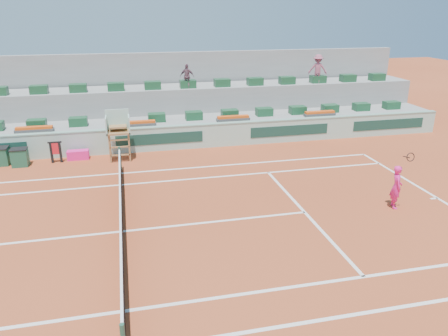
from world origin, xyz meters
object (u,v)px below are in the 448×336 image
Objects in this scene: umpire_chair at (118,128)px; drink_cooler_a at (20,157)px; player_bag at (78,155)px; tennis_player at (396,187)px.

umpire_chair reaches higher than drink_cooler_a.
player_bag is 2.56m from drink_cooler_a.
player_bag is 2.43m from umpire_chair.
drink_cooler_a is at bearing 151.15° from tennis_player.
player_bag is 1.20× the size of drink_cooler_a.
player_bag is at bearing 167.55° from umpire_chair.
umpire_chair is at bearing 141.32° from tennis_player.
tennis_player is (11.77, -8.26, 0.60)m from player_bag.
tennis_player is at bearing -28.85° from drink_cooler_a.
player_bag is at bearing 144.92° from tennis_player.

